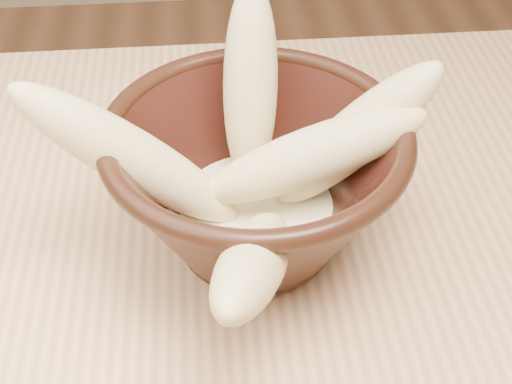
{
  "coord_description": "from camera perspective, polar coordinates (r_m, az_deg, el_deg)",
  "views": [
    {
      "loc": [
        -0.18,
        -0.33,
        1.17
      ],
      "look_at": [
        -0.14,
        0.07,
        0.81
      ],
      "focal_mm": 50.0,
      "sensor_mm": 36.0,
      "label": 1
    }
  ],
  "objects": [
    {
      "name": "banana_across",
      "position": [
        0.52,
        4.48,
        2.92
      ],
      "size": [
        0.18,
        0.05,
        0.1
      ],
      "primitive_type": "ellipsoid",
      "rotation": [
        1.21,
        0.0,
        1.61
      ],
      "color": "tan",
      "rests_on": "bowl"
    },
    {
      "name": "banana_front",
      "position": [
        0.45,
        -0.15,
        -5.55
      ],
      "size": [
        0.09,
        0.19,
        0.12
      ],
      "primitive_type": "ellipsoid",
      "rotation": [
        1.07,
        0.0,
        -0.27
      ],
      "color": "tan",
      "rests_on": "bowl"
    },
    {
      "name": "bowl",
      "position": [
        0.54,
        0.0,
        0.84
      ],
      "size": [
        0.23,
        0.23,
        0.12
      ],
      "rotation": [
        0.0,
        0.0,
        -0.1
      ],
      "color": "black",
      "rests_on": "table"
    },
    {
      "name": "table",
      "position": [
        0.63,
        14.15,
        -13.06
      ],
      "size": [
        1.2,
        0.8,
        0.75
      ],
      "color": "#D9AF77",
      "rests_on": "ground"
    },
    {
      "name": "banana_left",
      "position": [
        0.51,
        -9.96,
        2.76
      ],
      "size": [
        0.18,
        0.06,
        0.15
      ],
      "primitive_type": "ellipsoid",
      "rotation": [
        0.89,
        0.0,
        -1.65
      ],
      "color": "tan",
      "rests_on": "bowl"
    },
    {
      "name": "milk_puddle",
      "position": [
        0.56,
        0.0,
        -1.52
      ],
      "size": [
        0.13,
        0.13,
        0.02
      ],
      "primitive_type": "cylinder",
      "color": "beige",
      "rests_on": "bowl"
    },
    {
      "name": "banana_upright",
      "position": [
        0.55,
        -0.46,
        8.51
      ],
      "size": [
        0.06,
        0.1,
        0.16
      ],
      "primitive_type": "ellipsoid",
      "rotation": [
        0.39,
        0.0,
        3.0
      ],
      "color": "tan",
      "rests_on": "bowl"
    },
    {
      "name": "banana_right",
      "position": [
        0.54,
        7.93,
        4.45
      ],
      "size": [
        0.15,
        0.06,
        0.14
      ],
      "primitive_type": "ellipsoid",
      "rotation": [
        0.81,
        0.0,
        1.67
      ],
      "color": "tan",
      "rests_on": "bowl"
    }
  ]
}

